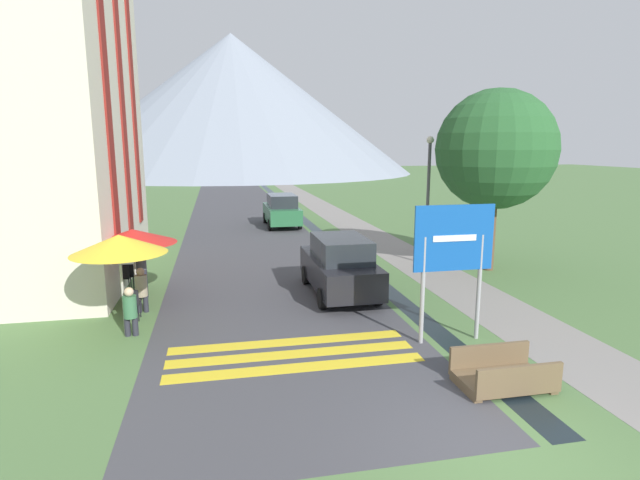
{
  "coord_description": "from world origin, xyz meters",
  "views": [
    {
      "loc": [
        -4.01,
        -6.06,
        4.53
      ],
      "look_at": [
        -0.67,
        10.0,
        1.41
      ],
      "focal_mm": 28.0,
      "sensor_mm": 36.0,
      "label": 1
    }
  ],
  "objects_px": {
    "parked_car_near": "(340,266)",
    "tree_by_path": "(496,150)",
    "hotel_building": "(40,74)",
    "road_sign": "(453,251)",
    "cafe_chair_near_left": "(131,302)",
    "parked_car_far": "(282,210)",
    "person_seated_far": "(130,309)",
    "cafe_chair_far_left": "(123,276)",
    "cafe_umbrella_front_yellow": "(119,244)",
    "streetlamp": "(428,189)",
    "footbridge": "(503,375)",
    "cafe_umbrella_middle_red": "(133,236)",
    "person_seated_near": "(141,288)",
    "person_standing_terrace": "(141,265)",
    "cafe_chair_far_right": "(128,274)"
  },
  "relations": [
    {
      "from": "tree_by_path",
      "to": "streetlamp",
      "type": "bearing_deg",
      "value": 145.27
    },
    {
      "from": "cafe_chair_far_left",
      "to": "cafe_chair_far_right",
      "type": "relative_size",
      "value": 1.0
    },
    {
      "from": "cafe_chair_near_left",
      "to": "tree_by_path",
      "type": "bearing_deg",
      "value": -4.21
    },
    {
      "from": "hotel_building",
      "to": "cafe_umbrella_front_yellow",
      "type": "xyz_separation_m",
      "value": [
        3.08,
        -5.8,
        -4.54
      ]
    },
    {
      "from": "parked_car_near",
      "to": "tree_by_path",
      "type": "distance_m",
      "value": 7.3
    },
    {
      "from": "parked_car_far",
      "to": "person_seated_far",
      "type": "distance_m",
      "value": 16.78
    },
    {
      "from": "parked_car_near",
      "to": "parked_car_far",
      "type": "xyz_separation_m",
      "value": [
        -0.04,
        13.48,
        0.0
      ]
    },
    {
      "from": "footbridge",
      "to": "cafe_chair_far_right",
      "type": "bearing_deg",
      "value": 134.18
    },
    {
      "from": "parked_car_far",
      "to": "cafe_umbrella_front_yellow",
      "type": "bearing_deg",
      "value": -110.61
    },
    {
      "from": "parked_car_far",
      "to": "cafe_chair_far_left",
      "type": "xyz_separation_m",
      "value": [
        -6.53,
        -11.87,
        -0.4
      ]
    },
    {
      "from": "parked_car_near",
      "to": "cafe_umbrella_front_yellow",
      "type": "xyz_separation_m",
      "value": [
        -5.91,
        -2.15,
        1.32
      ]
    },
    {
      "from": "cafe_chair_far_left",
      "to": "cafe_chair_far_right",
      "type": "xyz_separation_m",
      "value": [
        0.1,
        0.22,
        0.0
      ]
    },
    {
      "from": "cafe_chair_near_left",
      "to": "streetlamp",
      "type": "distance_m",
      "value": 11.3
    },
    {
      "from": "footbridge",
      "to": "parked_car_far",
      "type": "height_order",
      "value": "parked_car_far"
    },
    {
      "from": "person_seated_near",
      "to": "tree_by_path",
      "type": "distance_m",
      "value": 12.66
    },
    {
      "from": "parked_car_far",
      "to": "tree_by_path",
      "type": "height_order",
      "value": "tree_by_path"
    },
    {
      "from": "cafe_chair_far_left",
      "to": "person_standing_terrace",
      "type": "xyz_separation_m",
      "value": [
        0.65,
        -0.71,
        0.49
      ]
    },
    {
      "from": "hotel_building",
      "to": "cafe_chair_near_left",
      "type": "xyz_separation_m",
      "value": [
        3.1,
        -4.84,
        -6.26
      ]
    },
    {
      "from": "footbridge",
      "to": "parked_car_far",
      "type": "xyz_separation_m",
      "value": [
        -1.64,
        19.95,
        0.68
      ]
    },
    {
      "from": "cafe_umbrella_middle_red",
      "to": "person_standing_terrace",
      "type": "distance_m",
      "value": 0.97
    },
    {
      "from": "cafe_chair_near_left",
      "to": "cafe_chair_far_left",
      "type": "bearing_deg",
      "value": 84.89
    },
    {
      "from": "cafe_umbrella_front_yellow",
      "to": "parked_car_near",
      "type": "bearing_deg",
      "value": 19.95
    },
    {
      "from": "road_sign",
      "to": "streetlamp",
      "type": "bearing_deg",
      "value": 70.55
    },
    {
      "from": "cafe_umbrella_middle_red",
      "to": "person_seated_far",
      "type": "bearing_deg",
      "value": -84.24
    },
    {
      "from": "cafe_chair_near_left",
      "to": "cafe_umbrella_middle_red",
      "type": "height_order",
      "value": "cafe_umbrella_middle_red"
    },
    {
      "from": "parked_car_far",
      "to": "cafe_chair_far_right",
      "type": "bearing_deg",
      "value": -118.88
    },
    {
      "from": "parked_car_far",
      "to": "cafe_chair_far_right",
      "type": "xyz_separation_m",
      "value": [
        -6.43,
        -11.65,
        -0.4
      ]
    },
    {
      "from": "cafe_umbrella_front_yellow",
      "to": "tree_by_path",
      "type": "distance_m",
      "value": 12.89
    },
    {
      "from": "person_seated_near",
      "to": "person_standing_terrace",
      "type": "distance_m",
      "value": 1.49
    },
    {
      "from": "parked_car_near",
      "to": "cafe_chair_far_left",
      "type": "height_order",
      "value": "parked_car_near"
    },
    {
      "from": "hotel_building",
      "to": "tree_by_path",
      "type": "distance_m",
      "value": 15.42
    },
    {
      "from": "person_seated_near",
      "to": "person_standing_terrace",
      "type": "bearing_deg",
      "value": 97.39
    },
    {
      "from": "person_seated_far",
      "to": "cafe_chair_far_left",
      "type": "bearing_deg",
      "value": 101.85
    },
    {
      "from": "road_sign",
      "to": "footbridge",
      "type": "xyz_separation_m",
      "value": [
        -0.03,
        -2.31,
        -1.93
      ]
    },
    {
      "from": "road_sign",
      "to": "tree_by_path",
      "type": "bearing_deg",
      "value": 53.26
    },
    {
      "from": "cafe_chair_far_right",
      "to": "tree_by_path",
      "type": "distance_m",
      "value": 13.18
    },
    {
      "from": "hotel_building",
      "to": "parked_car_near",
      "type": "bearing_deg",
      "value": -22.1
    },
    {
      "from": "parked_car_far",
      "to": "cafe_umbrella_middle_red",
      "type": "bearing_deg",
      "value": -115.06
    },
    {
      "from": "footbridge",
      "to": "cafe_chair_near_left",
      "type": "xyz_separation_m",
      "value": [
        -7.5,
        5.28,
        0.29
      ]
    },
    {
      "from": "parked_car_near",
      "to": "cafe_umbrella_front_yellow",
      "type": "height_order",
      "value": "cafe_umbrella_front_yellow"
    },
    {
      "from": "tree_by_path",
      "to": "parked_car_far",
      "type": "bearing_deg",
      "value": 118.05
    },
    {
      "from": "cafe_chair_near_left",
      "to": "cafe_chair_far_right",
      "type": "relative_size",
      "value": 1.0
    },
    {
      "from": "hotel_building",
      "to": "road_sign",
      "type": "distance_m",
      "value": 13.97
    },
    {
      "from": "cafe_umbrella_front_yellow",
      "to": "streetlamp",
      "type": "relative_size",
      "value": 0.51
    },
    {
      "from": "person_seated_far",
      "to": "cafe_chair_far_right",
      "type": "bearing_deg",
      "value": 99.85
    },
    {
      "from": "hotel_building",
      "to": "cafe_chair_far_right",
      "type": "bearing_deg",
      "value": -35.74
    },
    {
      "from": "cafe_chair_near_left",
      "to": "streetlamp",
      "type": "relative_size",
      "value": 0.17
    },
    {
      "from": "hotel_building",
      "to": "tree_by_path",
      "type": "bearing_deg",
      "value": -6.64
    },
    {
      "from": "person_seated_near",
      "to": "person_standing_terrace",
      "type": "xyz_separation_m",
      "value": [
        -0.19,
        1.44,
        0.31
      ]
    },
    {
      "from": "parked_car_near",
      "to": "cafe_chair_far_right",
      "type": "bearing_deg",
      "value": 164.19
    }
  ]
}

